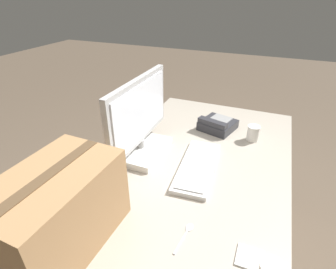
# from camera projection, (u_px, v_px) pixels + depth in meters

# --- Properties ---
(office_desk) EXTENTS (1.80, 0.90, 0.72)m
(office_desk) POSITION_uv_depth(u_px,v_px,m) (185.00, 230.00, 1.40)
(office_desk) COLOR #A89E8E
(office_desk) RESTS_ON ground_plane
(monitor) EXTENTS (0.55, 0.24, 0.40)m
(monitor) POSITION_uv_depth(u_px,v_px,m) (140.00, 124.00, 1.32)
(monitor) COLOR white
(monitor) RESTS_ON office_desk
(keyboard) EXTENTS (0.45, 0.20, 0.03)m
(keyboard) POSITION_uv_depth(u_px,v_px,m) (198.00, 166.00, 1.28)
(keyboard) COLOR silver
(keyboard) RESTS_ON office_desk
(desk_phone) EXTENTS (0.24, 0.24, 0.08)m
(desk_phone) POSITION_uv_depth(u_px,v_px,m) (217.00, 125.00, 1.62)
(desk_phone) COLOR #2D2D33
(desk_phone) RESTS_ON office_desk
(paper_cup_right) EXTENTS (0.07, 0.07, 0.09)m
(paper_cup_right) POSITION_uv_depth(u_px,v_px,m) (253.00, 133.00, 1.49)
(paper_cup_right) COLOR white
(paper_cup_right) RESTS_ON office_desk
(spoon) EXTENTS (0.15, 0.03, 0.00)m
(spoon) POSITION_uv_depth(u_px,v_px,m) (186.00, 232.00, 0.95)
(spoon) COLOR silver
(spoon) RESTS_ON office_desk
(cardboard_box) EXTENTS (0.44, 0.28, 0.29)m
(cardboard_box) POSITION_uv_depth(u_px,v_px,m) (58.00, 210.00, 0.85)
(cardboard_box) COLOR #9E754C
(cardboard_box) RESTS_ON office_desk
(sticky_note_pad) EXTENTS (0.09, 0.09, 0.01)m
(sticky_note_pad) POSITION_uv_depth(u_px,v_px,m) (250.00, 258.00, 0.86)
(sticky_note_pad) COLOR silver
(sticky_note_pad) RESTS_ON office_desk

